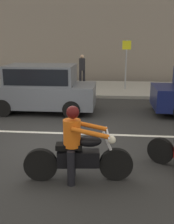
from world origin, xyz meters
TOP-DOWN VIEW (x-y plane):
  - ground_plane at (0.00, 0.00)m, footprint 80.00×80.00m
  - sidewalk_slab at (0.00, 8.00)m, footprint 40.00×4.40m
  - lane_marking_stripe at (0.16, 0.90)m, footprint 18.00×0.14m
  - motorcycle_with_rider_orange_stripe at (0.92, -1.79)m, footprint 2.18×0.71m
  - parked_hatchback_slate_gray at (-1.10, 3.26)m, footprint 4.05×1.76m
  - street_sign_post at (2.26, 7.63)m, footprint 0.44×0.08m
  - pedestrian_bystander at (-0.13, 8.46)m, footprint 0.34×0.34m

SIDE VIEW (x-z plane):
  - ground_plane at x=0.00m, z-range 0.00..0.00m
  - lane_marking_stripe at x=0.16m, z-range 0.00..0.01m
  - sidewalk_slab at x=0.00m, z-range 0.00..0.14m
  - motorcycle_with_rider_orange_stripe at x=0.92m, z-range -0.14..1.41m
  - parked_hatchback_slate_gray at x=-1.10m, z-range 0.04..1.84m
  - pedestrian_bystander at x=-0.13m, z-range 0.28..2.00m
  - street_sign_post at x=2.26m, z-range 0.41..2.92m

